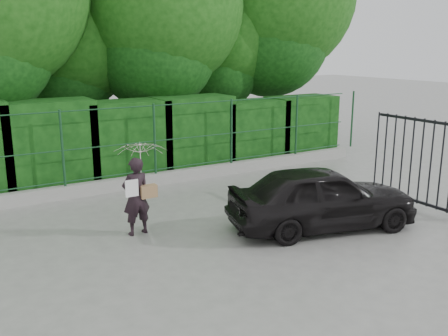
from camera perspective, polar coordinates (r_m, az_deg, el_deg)
ground at (r=9.11m, az=1.38°, el=-8.84°), size 80.00×80.00×0.00m
kerb at (r=12.88m, az=-9.41°, el=-1.49°), size 14.00×0.25×0.30m
fence at (r=12.73m, az=-8.67°, el=3.21°), size 14.13×0.06×1.80m
hedge at (r=13.52m, az=-12.06°, el=3.05°), size 14.20×1.20×2.28m
trees at (r=15.91m, az=-10.64°, el=17.59°), size 17.10×6.15×8.08m
gate at (r=11.36m, az=23.51°, el=0.87°), size 0.22×2.33×2.36m
woman at (r=9.50m, az=-9.58°, el=-0.60°), size 0.98×1.00×1.77m
car at (r=9.94m, az=11.15°, el=-3.28°), size 3.95×2.36×1.26m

